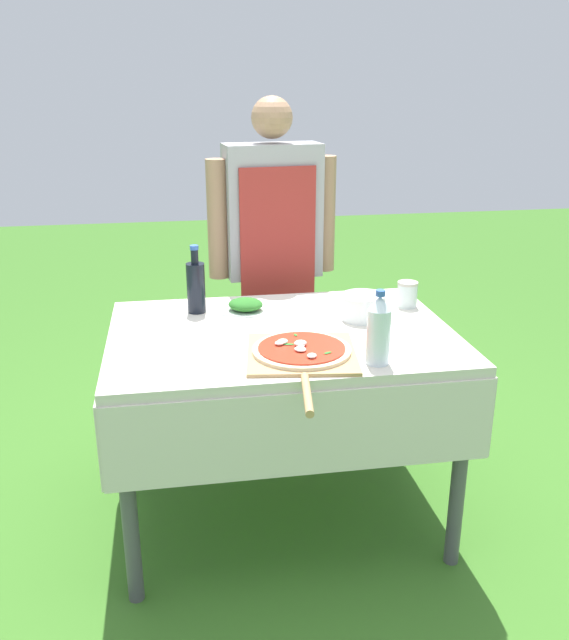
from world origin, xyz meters
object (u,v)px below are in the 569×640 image
prep_table (282,357)px  sauce_jar (407,296)px  pizza_on_peel (302,353)px  water_bottle (379,329)px  oil_bottle (196,286)px  herb_container (246,305)px  person_cook (273,244)px  mixing_tub (363,307)px

prep_table → sauce_jar: 0.58m
pizza_on_peel → water_bottle: size_ratio=2.58×
oil_bottle → herb_container: 0.20m
person_cook → oil_bottle: bearing=45.8°
prep_table → oil_bottle: size_ratio=4.71×
prep_table → mixing_tub: mixing_tub is taller
person_cook → herb_container: (-0.18, -0.49, -0.12)m
pizza_on_peel → oil_bottle: size_ratio=2.37×
water_bottle → herb_container: 0.67m
water_bottle → sauce_jar: (0.28, 0.52, -0.07)m
herb_container → sauce_jar: (0.63, -0.04, 0.02)m
herb_container → person_cook: bearing=69.6°
prep_table → person_cook: person_cook is taller
pizza_on_peel → mixing_tub: bearing=55.8°
pizza_on_peel → oil_bottle: bearing=129.4°
prep_table → sauce_jar: (0.53, 0.19, 0.14)m
water_bottle → person_cook: bearing=99.2°
prep_table → pizza_on_peel: 0.27m
water_bottle → sauce_jar: 0.60m
person_cook → pizza_on_peel: (-0.05, -0.96, -0.13)m
herb_container → water_bottle: bearing=-58.3°
sauce_jar → prep_table: bearing=-160.4°
herb_container → sauce_jar: bearing=-3.8°
prep_table → person_cook: (0.08, 0.72, 0.24)m
prep_table → herb_container: 0.28m
water_bottle → sauce_jar: bearing=61.9°
prep_table → oil_bottle: oil_bottle is taller
herb_container → oil_bottle: bearing=170.8°
oil_bottle → prep_table: bearing=-42.4°
prep_table → person_cook: size_ratio=0.79×
pizza_on_peel → sauce_jar: sauce_jar is taller
herb_container → mixing_tub: size_ratio=1.19×
water_bottle → mixing_tub: (0.07, 0.41, -0.07)m
sauce_jar → pizza_on_peel: bearing=-139.1°
prep_table → oil_bottle: bearing=137.6°
pizza_on_peel → herb_container: (-0.13, 0.48, 0.01)m
pizza_on_peel → herb_container: herb_container is taller
oil_bottle → mixing_tub: oil_bottle is taller
prep_table → pizza_on_peel: bearing=-84.3°
pizza_on_peel → herb_container: bearing=112.7°
pizza_on_peel → herb_container: size_ratio=3.15×
oil_bottle → herb_container: (0.18, -0.03, -0.08)m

